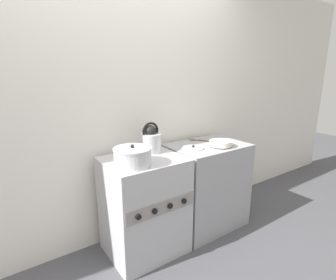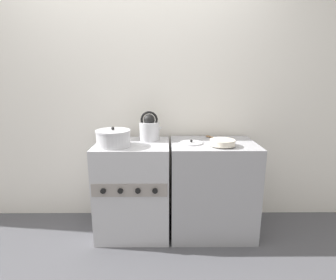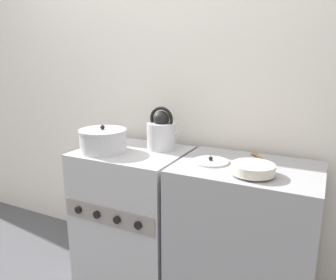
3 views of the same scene
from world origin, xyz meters
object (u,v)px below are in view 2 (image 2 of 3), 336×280
(stove, at_px, (134,188))
(cooking_pot, at_px, (113,138))
(enamel_bowl, at_px, (223,142))
(loose_pot_lid, at_px, (191,143))
(kettle, at_px, (150,129))

(stove, xyz_separation_m, cooking_pot, (-0.14, -0.10, 0.49))
(enamel_bowl, relative_size, loose_pot_lid, 1.07)
(cooking_pot, height_order, enamel_bowl, cooking_pot)
(stove, bearing_deg, kettle, 39.17)
(kettle, bearing_deg, stove, -140.83)
(kettle, xyz_separation_m, loose_pot_lid, (0.37, -0.13, -0.10))
(cooking_pot, bearing_deg, stove, 33.54)
(stove, height_order, enamel_bowl, enamel_bowl)
(enamel_bowl, xyz_separation_m, loose_pot_lid, (-0.25, 0.10, -0.03))
(cooking_pot, relative_size, enamel_bowl, 1.38)
(stove, distance_m, kettle, 0.56)
(kettle, relative_size, loose_pot_lid, 1.36)
(loose_pot_lid, bearing_deg, kettle, 160.05)
(kettle, bearing_deg, cooking_pot, -143.53)
(stove, xyz_separation_m, loose_pot_lid, (0.52, -0.02, 0.43))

